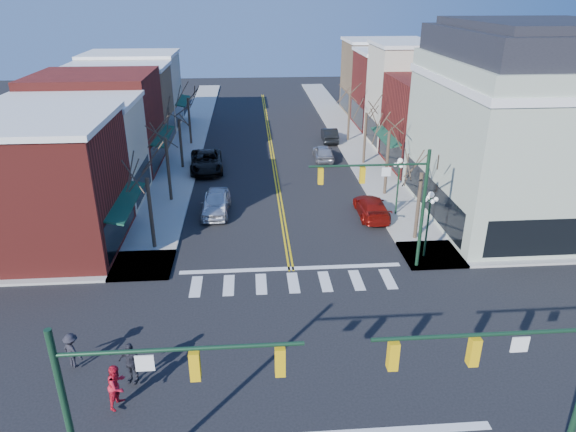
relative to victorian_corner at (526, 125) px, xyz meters
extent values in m
plane|color=black|center=(-16.50, -14.50, -6.66)|extent=(160.00, 160.00, 0.00)
cube|color=#9E9B93|center=(-25.25, 5.50, -6.58)|extent=(3.50, 70.00, 0.15)
cube|color=#9E9B93|center=(-7.75, 5.50, -6.58)|extent=(3.50, 70.00, 0.15)
cube|color=maroon|center=(-32.00, -2.75, -2.66)|extent=(10.00, 8.50, 8.00)
cube|color=beige|center=(-32.00, 5.00, -2.91)|extent=(10.00, 7.00, 7.50)
cube|color=maroon|center=(-32.00, 13.00, -2.41)|extent=(10.00, 9.00, 8.50)
cube|color=#8E714E|center=(-32.00, 21.25, -2.76)|extent=(10.00, 7.50, 7.80)
cube|color=beige|center=(-32.00, 29.00, -2.56)|extent=(10.00, 8.00, 8.20)
cube|color=maroon|center=(-1.00, 11.25, -2.66)|extent=(10.00, 8.50, 8.00)
cube|color=beige|center=(-1.00, 19.00, -1.66)|extent=(10.00, 7.00, 10.00)
cube|color=maroon|center=(-1.00, 26.50, -2.41)|extent=(10.00, 8.00, 8.50)
cube|color=#8E714E|center=(-1.00, 34.50, -2.16)|extent=(10.00, 8.00, 9.00)
cube|color=#A7B39B|center=(0.00, 0.00, -1.16)|extent=(12.00, 14.00, 11.00)
cube|color=white|center=(0.00, 0.00, 2.94)|extent=(12.25, 14.25, 0.50)
cube|color=black|center=(0.00, 0.00, 5.24)|extent=(11.40, 13.40, 1.80)
cube|color=black|center=(0.00, 0.00, 6.34)|extent=(9.80, 11.80, 0.60)
cylinder|color=#14331E|center=(-20.65, -21.90, -0.26)|extent=(6.50, 0.12, 0.12)
cube|color=gold|center=(-20.33, -21.90, -0.81)|extent=(0.28, 0.28, 0.90)
cube|color=gold|center=(-18.05, -21.90, -0.81)|extent=(0.28, 0.28, 0.90)
cylinder|color=#14331E|center=(-12.35, -21.90, -0.26)|extent=(6.50, 0.12, 0.12)
cube|color=gold|center=(-12.68, -21.90, -0.81)|extent=(0.28, 0.28, 0.90)
cube|color=gold|center=(-14.95, -21.90, -0.81)|extent=(0.28, 0.28, 0.90)
cylinder|color=#14331E|center=(-9.10, -7.10, -3.06)|extent=(0.20, 0.20, 7.20)
cylinder|color=#14331E|center=(-12.35, -7.10, -0.26)|extent=(6.50, 0.12, 0.12)
cube|color=gold|center=(-12.68, -7.10, -0.81)|extent=(0.28, 0.28, 0.90)
cube|color=gold|center=(-14.95, -7.10, -0.81)|extent=(0.28, 0.28, 0.90)
cylinder|color=#14331E|center=(-8.30, -6.00, -4.66)|extent=(0.12, 0.12, 4.00)
sphere|color=white|center=(-8.30, -6.00, -2.51)|extent=(0.36, 0.36, 0.36)
cylinder|color=#14331E|center=(-8.30, 0.50, -4.66)|extent=(0.12, 0.12, 4.00)
sphere|color=white|center=(-8.30, 0.50, -2.51)|extent=(0.36, 0.36, 0.36)
cylinder|color=#382B21|center=(-24.90, -3.50, -4.28)|extent=(0.24, 0.24, 4.76)
cylinder|color=#382B21|center=(-24.90, 4.50, -4.14)|extent=(0.24, 0.24, 5.04)
cylinder|color=#382B21|center=(-24.90, 12.50, -4.38)|extent=(0.24, 0.24, 4.55)
cylinder|color=#382B21|center=(-24.90, 20.50, -4.21)|extent=(0.24, 0.24, 4.90)
cylinder|color=#382B21|center=(-8.10, -3.50, -4.35)|extent=(0.24, 0.24, 4.62)
cylinder|color=#382B21|center=(-8.10, 4.50, -4.07)|extent=(0.24, 0.24, 5.18)
cylinder|color=#382B21|center=(-8.10, 12.50, -4.24)|extent=(0.24, 0.24, 4.83)
cylinder|color=#382B21|center=(-8.10, 20.50, -4.17)|extent=(0.24, 0.24, 4.97)
imported|color=silver|center=(-21.30, 1.86, -5.83)|extent=(2.16, 4.93, 1.65)
imported|color=white|center=(-21.30, 1.67, -5.96)|extent=(1.51, 4.26, 1.40)
imported|color=black|center=(-22.66, 11.76, -5.81)|extent=(3.27, 6.31, 1.70)
imported|color=maroon|center=(-10.10, 0.47, -5.94)|extent=(2.08, 4.97, 1.44)
imported|color=#A8A8AC|center=(-11.70, 14.04, -5.92)|extent=(1.81, 4.37, 1.48)
imported|color=black|center=(-10.10, 20.57, -5.93)|extent=(1.74, 4.50, 1.46)
imported|color=red|center=(-24.06, -17.11, -5.57)|extent=(0.98, 1.10, 1.87)
imported|color=black|center=(-23.80, -15.81, -5.56)|extent=(1.20, 0.79, 1.89)
imported|color=black|center=(-26.50, -14.66, -5.69)|extent=(1.21, 1.11, 1.63)
camera|label=1|loc=(-18.68, -32.94, 8.35)|focal=32.00mm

